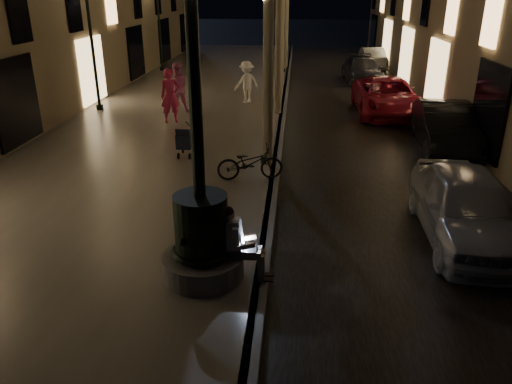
# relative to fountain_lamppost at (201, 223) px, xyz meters

# --- Properties ---
(ground) EXTENTS (120.00, 120.00, 0.00)m
(ground) POSITION_rel_fountain_lamppost_xyz_m (1.00, 13.00, -1.21)
(ground) COLOR black
(ground) RESTS_ON ground
(cobble_lane) EXTENTS (6.00, 45.00, 0.02)m
(cobble_lane) POSITION_rel_fountain_lamppost_xyz_m (4.00, 13.00, -1.20)
(cobble_lane) COLOR black
(cobble_lane) RESTS_ON ground
(promenade) EXTENTS (8.00, 45.00, 0.20)m
(promenade) POSITION_rel_fountain_lamppost_xyz_m (-3.00, 13.00, -1.11)
(promenade) COLOR #6A635D
(promenade) RESTS_ON ground
(curb_strip) EXTENTS (0.25, 45.00, 0.20)m
(curb_strip) POSITION_rel_fountain_lamppost_xyz_m (1.00, 13.00, -1.11)
(curb_strip) COLOR #59595B
(curb_strip) RESTS_ON ground
(fountain_lamppost) EXTENTS (1.40, 1.40, 5.21)m
(fountain_lamppost) POSITION_rel_fountain_lamppost_xyz_m (0.00, 0.00, 0.00)
(fountain_lamppost) COLOR #59595B
(fountain_lamppost) RESTS_ON promenade
(seated_man_laptop) EXTENTS (0.95, 0.32, 1.32)m
(seated_man_laptop) POSITION_rel_fountain_lamppost_xyz_m (0.61, 0.00, -0.31)
(seated_man_laptop) COLOR gray
(seated_man_laptop) RESTS_ON promenade
(lamp_curb_a) EXTENTS (0.36, 0.36, 4.81)m
(lamp_curb_a) POSITION_rel_fountain_lamppost_xyz_m (0.70, 6.00, 2.02)
(lamp_curb_a) COLOR black
(lamp_curb_a) RESTS_ON promenade
(lamp_curb_b) EXTENTS (0.36, 0.36, 4.81)m
(lamp_curb_b) POSITION_rel_fountain_lamppost_xyz_m (0.70, 14.00, 2.02)
(lamp_curb_b) COLOR black
(lamp_curb_b) RESTS_ON promenade
(lamp_curb_c) EXTENTS (0.36, 0.36, 4.81)m
(lamp_curb_c) POSITION_rel_fountain_lamppost_xyz_m (0.70, 22.00, 2.02)
(lamp_curb_c) COLOR black
(lamp_curb_c) RESTS_ON promenade
(lamp_curb_d) EXTENTS (0.36, 0.36, 4.81)m
(lamp_curb_d) POSITION_rel_fountain_lamppost_xyz_m (0.70, 30.00, 2.02)
(lamp_curb_d) COLOR black
(lamp_curb_d) RESTS_ON promenade
(lamp_left_b) EXTENTS (0.36, 0.36, 4.81)m
(lamp_left_b) POSITION_rel_fountain_lamppost_xyz_m (-6.40, 12.00, 2.02)
(lamp_left_b) COLOR black
(lamp_left_b) RESTS_ON promenade
(lamp_left_c) EXTENTS (0.36, 0.36, 4.81)m
(lamp_left_c) POSITION_rel_fountain_lamppost_xyz_m (-6.40, 22.00, 2.02)
(lamp_left_c) COLOR black
(lamp_left_c) RESTS_ON promenade
(stroller) EXTENTS (0.43, 0.98, 1.00)m
(stroller) POSITION_rel_fountain_lamppost_xyz_m (-1.66, 6.38, -0.51)
(stroller) COLOR black
(stroller) RESTS_ON promenade
(car_front) EXTENTS (1.83, 4.32, 1.46)m
(car_front) POSITION_rel_fountain_lamppost_xyz_m (5.00, 2.13, -0.48)
(car_front) COLOR #B6B9BF
(car_front) RESTS_ON ground
(car_second) EXTENTS (1.88, 4.52, 1.46)m
(car_second) POSITION_rel_fountain_lamppost_xyz_m (6.20, 8.35, -0.48)
(car_second) COLOR black
(car_second) RESTS_ON ground
(car_third) EXTENTS (2.39, 5.16, 1.43)m
(car_third) POSITION_rel_fountain_lamppost_xyz_m (5.14, 12.90, -0.50)
(car_third) COLOR maroon
(car_third) RESTS_ON ground
(car_rear) EXTENTS (2.02, 4.53, 1.29)m
(car_rear) POSITION_rel_fountain_lamppost_xyz_m (5.00, 20.20, -0.57)
(car_rear) COLOR #2C2B30
(car_rear) RESTS_ON ground
(car_fifth) EXTENTS (1.39, 3.82, 1.25)m
(car_fifth) POSITION_rel_fountain_lamppost_xyz_m (6.20, 24.93, -0.59)
(car_fifth) COLOR #A3A39E
(car_fifth) RESTS_ON ground
(pedestrian_red) EXTENTS (0.83, 0.72, 1.93)m
(pedestrian_red) POSITION_rel_fountain_lamppost_xyz_m (-3.01, 10.23, -0.05)
(pedestrian_red) COLOR #CD2955
(pedestrian_red) RESTS_ON promenade
(pedestrian_pink) EXTENTS (1.08, 0.94, 1.90)m
(pedestrian_pink) POSITION_rel_fountain_lamppost_xyz_m (-3.15, 11.94, -0.06)
(pedestrian_pink) COLOR pink
(pedestrian_pink) RESTS_ON promenade
(pedestrian_white) EXTENTS (1.28, 1.16, 1.73)m
(pedestrian_white) POSITION_rel_fountain_lamppost_xyz_m (-0.60, 13.76, -0.15)
(pedestrian_white) COLOR white
(pedestrian_white) RESTS_ON promenade
(bicycle) EXTENTS (1.78, 0.94, 0.89)m
(bicycle) POSITION_rel_fountain_lamppost_xyz_m (0.38, 4.69, -0.57)
(bicycle) COLOR black
(bicycle) RESTS_ON promenade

